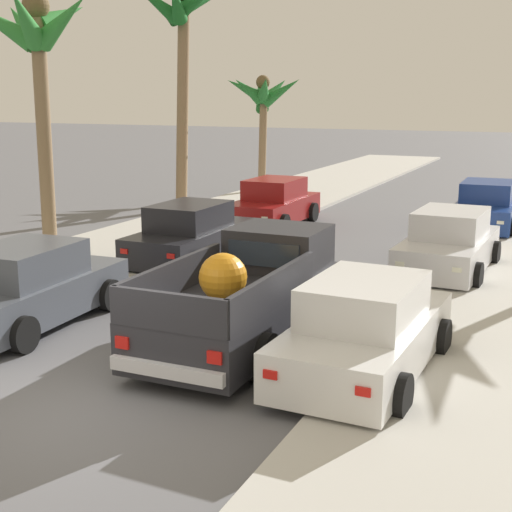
{
  "coord_description": "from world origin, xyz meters",
  "views": [
    {
      "loc": [
        5.89,
        -7.38,
        4.24
      ],
      "look_at": [
        0.32,
        4.93,
        1.2
      ],
      "focal_mm": 50.55,
      "sensor_mm": 36.0,
      "label": 1
    }
  ],
  "objects_px": {
    "palm_tree_left_fore": "(181,27)",
    "palm_tree_left_back": "(35,45)",
    "car_left_near": "(449,244)",
    "pickup_truck": "(249,296)",
    "car_right_far": "(486,207)",
    "car_left_mid": "(365,331)",
    "car_right_near": "(274,204)",
    "car_left_far": "(191,235)",
    "car_right_mid": "(27,288)",
    "palm_tree_right_back": "(262,96)"
  },
  "relations": [
    {
      "from": "car_right_near",
      "to": "palm_tree_left_fore",
      "type": "height_order",
      "value": "palm_tree_left_fore"
    },
    {
      "from": "palm_tree_left_fore",
      "to": "palm_tree_left_back",
      "type": "height_order",
      "value": "palm_tree_left_fore"
    },
    {
      "from": "car_right_near",
      "to": "palm_tree_left_back",
      "type": "bearing_deg",
      "value": -117.91
    },
    {
      "from": "car_left_near",
      "to": "car_right_near",
      "type": "distance_m",
      "value": 7.67
    },
    {
      "from": "car_right_far",
      "to": "palm_tree_right_back",
      "type": "height_order",
      "value": "palm_tree_right_back"
    },
    {
      "from": "car_left_near",
      "to": "car_right_far",
      "type": "height_order",
      "value": "same"
    },
    {
      "from": "car_left_near",
      "to": "palm_tree_left_back",
      "type": "relative_size",
      "value": 0.64
    },
    {
      "from": "pickup_truck",
      "to": "palm_tree_left_fore",
      "type": "distance_m",
      "value": 16.26
    },
    {
      "from": "palm_tree_right_back",
      "to": "car_right_far",
      "type": "bearing_deg",
      "value": -26.95
    },
    {
      "from": "palm_tree_left_back",
      "to": "palm_tree_right_back",
      "type": "xyz_separation_m",
      "value": [
        -0.01,
        14.11,
        -1.28
      ]
    },
    {
      "from": "palm_tree_right_back",
      "to": "palm_tree_left_back",
      "type": "bearing_deg",
      "value": -89.94
    },
    {
      "from": "pickup_truck",
      "to": "car_left_mid",
      "type": "xyz_separation_m",
      "value": [
        2.3,
        -0.73,
        -0.08
      ]
    },
    {
      "from": "car_right_mid",
      "to": "palm_tree_right_back",
      "type": "relative_size",
      "value": 0.85
    },
    {
      "from": "car_right_far",
      "to": "car_left_near",
      "type": "bearing_deg",
      "value": -90.73
    },
    {
      "from": "car_right_mid",
      "to": "car_right_far",
      "type": "relative_size",
      "value": 1.01
    },
    {
      "from": "car_left_mid",
      "to": "car_left_near",
      "type": "bearing_deg",
      "value": 89.74
    },
    {
      "from": "car_right_mid",
      "to": "car_left_far",
      "type": "height_order",
      "value": "same"
    },
    {
      "from": "car_right_mid",
      "to": "palm_tree_left_back",
      "type": "bearing_deg",
      "value": 126.68
    },
    {
      "from": "palm_tree_left_back",
      "to": "palm_tree_right_back",
      "type": "bearing_deg",
      "value": 90.06
    },
    {
      "from": "car_left_mid",
      "to": "palm_tree_left_fore",
      "type": "height_order",
      "value": "palm_tree_left_fore"
    },
    {
      "from": "palm_tree_left_back",
      "to": "car_left_mid",
      "type": "bearing_deg",
      "value": -24.63
    },
    {
      "from": "car_left_mid",
      "to": "palm_tree_right_back",
      "type": "xyz_separation_m",
      "value": [
        -9.99,
        18.69,
        3.45
      ]
    },
    {
      "from": "car_left_mid",
      "to": "car_right_mid",
      "type": "bearing_deg",
      "value": -178.36
    },
    {
      "from": "palm_tree_left_back",
      "to": "palm_tree_right_back",
      "type": "distance_m",
      "value": 14.17
    },
    {
      "from": "car_left_near",
      "to": "palm_tree_left_back",
      "type": "xyz_separation_m",
      "value": [
        -10.01,
        -2.59,
        4.72
      ]
    },
    {
      "from": "car_left_far",
      "to": "pickup_truck",
      "type": "bearing_deg",
      "value": -51.34
    },
    {
      "from": "car_left_near",
      "to": "car_left_mid",
      "type": "distance_m",
      "value": 7.16
    },
    {
      "from": "car_left_near",
      "to": "car_right_far",
      "type": "bearing_deg",
      "value": 89.27
    },
    {
      "from": "car_right_mid",
      "to": "palm_tree_left_fore",
      "type": "distance_m",
      "value": 15.36
    },
    {
      "from": "car_right_far",
      "to": "car_left_mid",
      "type": "bearing_deg",
      "value": -90.48
    },
    {
      "from": "pickup_truck",
      "to": "palm_tree_right_back",
      "type": "distance_m",
      "value": 19.82
    },
    {
      "from": "car_left_near",
      "to": "car_left_far",
      "type": "bearing_deg",
      "value": -165.91
    },
    {
      "from": "car_right_near",
      "to": "car_right_mid",
      "type": "xyz_separation_m",
      "value": [
        -0.08,
        -11.6,
        0.0
      ]
    },
    {
      "from": "car_left_mid",
      "to": "palm_tree_left_fore",
      "type": "xyz_separation_m",
      "value": [
        -10.83,
        13.31,
        5.87
      ]
    },
    {
      "from": "palm_tree_left_back",
      "to": "car_left_near",
      "type": "bearing_deg",
      "value": 14.49
    },
    {
      "from": "car_right_mid",
      "to": "car_left_far",
      "type": "bearing_deg",
      "value": 87.63
    },
    {
      "from": "car_right_mid",
      "to": "car_left_near",
      "type": "bearing_deg",
      "value": 48.65
    },
    {
      "from": "car_left_mid",
      "to": "palm_tree_left_back",
      "type": "xyz_separation_m",
      "value": [
        -9.98,
        4.58,
        4.72
      ]
    },
    {
      "from": "car_right_far",
      "to": "palm_tree_right_back",
      "type": "distance_m",
      "value": 11.85
    },
    {
      "from": "car_left_near",
      "to": "palm_tree_left_back",
      "type": "distance_m",
      "value": 11.37
    },
    {
      "from": "car_left_mid",
      "to": "car_left_far",
      "type": "relative_size",
      "value": 1.01
    },
    {
      "from": "car_left_far",
      "to": "palm_tree_left_back",
      "type": "bearing_deg",
      "value": -164.85
    },
    {
      "from": "car_right_far",
      "to": "palm_tree_left_back",
      "type": "xyz_separation_m",
      "value": [
        -10.09,
        -8.97,
        4.72
      ]
    },
    {
      "from": "car_left_near",
      "to": "pickup_truck",
      "type": "bearing_deg",
      "value": -109.91
    },
    {
      "from": "car_left_near",
      "to": "car_right_far",
      "type": "xyz_separation_m",
      "value": [
        0.08,
        6.38,
        0.0
      ]
    },
    {
      "from": "car_right_near",
      "to": "palm_tree_right_back",
      "type": "bearing_deg",
      "value": 116.58
    },
    {
      "from": "palm_tree_right_back",
      "to": "palm_tree_left_fore",
      "type": "bearing_deg",
      "value": -98.9
    },
    {
      "from": "car_right_near",
      "to": "car_left_far",
      "type": "bearing_deg",
      "value": -88.41
    },
    {
      "from": "car_left_far",
      "to": "car_right_far",
      "type": "height_order",
      "value": "same"
    },
    {
      "from": "palm_tree_left_fore",
      "to": "palm_tree_left_back",
      "type": "xyz_separation_m",
      "value": [
        0.86,
        -8.73,
        -1.15
      ]
    }
  ]
}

